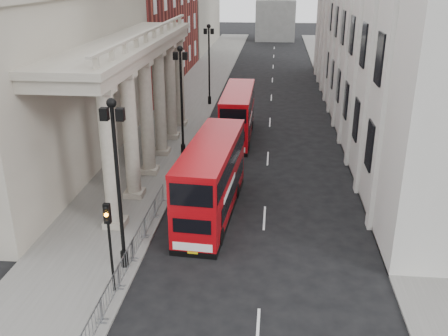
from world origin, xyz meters
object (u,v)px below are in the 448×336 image
(lamp_post_mid, at_px, (181,94))
(traffic_light, at_px, (109,232))
(bus_far, at_px, (238,113))
(pedestrian_b, at_px, (132,144))
(bus_near, at_px, (212,178))
(pedestrian_a, at_px, (131,153))
(pedestrian_c, at_px, (148,149))
(lamp_post_north, at_px, (209,59))
(lamp_post_south, at_px, (117,175))

(lamp_post_mid, relative_size, traffic_light, 1.93)
(traffic_light, bearing_deg, bus_far, 80.63)
(lamp_post_mid, height_order, pedestrian_b, lamp_post_mid)
(pedestrian_b, bearing_deg, bus_far, -162.41)
(bus_near, height_order, pedestrian_a, bus_near)
(lamp_post_mid, bearing_deg, bus_near, -70.32)
(bus_far, xyz_separation_m, pedestrian_c, (-6.36, -6.24, -1.24))
(pedestrian_a, relative_size, pedestrian_b, 1.02)
(lamp_post_north, distance_m, pedestrian_c, 17.95)
(lamp_post_south, xyz_separation_m, traffic_light, (0.10, -2.02, -1.80))
(bus_far, distance_m, pedestrian_a, 10.46)
(bus_near, bearing_deg, bus_far, 92.24)
(lamp_post_north, distance_m, pedestrian_a, 19.21)
(pedestrian_c, bearing_deg, pedestrian_b, 130.12)
(traffic_light, height_order, pedestrian_a, traffic_light)
(lamp_post_south, bearing_deg, lamp_post_north, 90.00)
(lamp_post_south, relative_size, lamp_post_mid, 1.00)
(bus_far, relative_size, pedestrian_a, 5.93)
(traffic_light, distance_m, bus_near, 9.01)
(pedestrian_b, bearing_deg, lamp_post_mid, 168.05)
(traffic_light, distance_m, pedestrian_c, 17.02)
(bus_near, relative_size, pedestrian_c, 6.27)
(lamp_post_south, bearing_deg, traffic_light, -87.16)
(lamp_post_south, relative_size, lamp_post_north, 1.00)
(lamp_post_mid, distance_m, bus_near, 10.63)
(lamp_post_north, xyz_separation_m, pedestrian_a, (-3.43, -18.48, -3.97))
(bus_near, relative_size, pedestrian_b, 6.45)
(bus_far, xyz_separation_m, pedestrian_a, (-7.31, -7.38, -1.25))
(traffic_light, xyz_separation_m, pedestrian_a, (-3.53, 15.54, -2.17))
(lamp_post_south, height_order, pedestrian_b, lamp_post_south)
(lamp_post_mid, relative_size, bus_far, 0.86)
(traffic_light, bearing_deg, lamp_post_south, 92.84)
(lamp_post_north, relative_size, bus_near, 0.80)
(lamp_post_mid, distance_m, pedestrian_a, 5.80)
(bus_near, height_order, bus_far, bus_near)
(lamp_post_mid, xyz_separation_m, lamp_post_north, (0.00, 16.00, 0.00))
(lamp_post_mid, xyz_separation_m, bus_far, (3.88, 4.90, -2.73))
(lamp_post_south, distance_m, pedestrian_a, 14.51)
(lamp_post_mid, height_order, lamp_post_north, same)
(lamp_post_south, relative_size, pedestrian_b, 5.18)
(pedestrian_c, bearing_deg, lamp_post_mid, 13.64)
(lamp_post_south, relative_size, bus_near, 0.80)
(lamp_post_mid, height_order, bus_near, lamp_post_mid)
(traffic_light, xyz_separation_m, pedestrian_b, (-4.09, 17.76, -2.18))
(lamp_post_south, bearing_deg, bus_near, 61.16)
(bus_near, relative_size, bus_far, 1.07)
(lamp_post_north, relative_size, pedestrian_c, 5.04)
(traffic_light, bearing_deg, lamp_post_north, 90.17)
(lamp_post_mid, relative_size, pedestrian_b, 5.18)
(bus_near, bearing_deg, pedestrian_c, 129.25)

